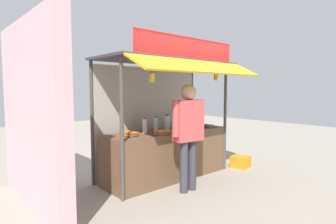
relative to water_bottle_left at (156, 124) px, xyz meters
The scene contains 15 objects.
ground_plane 1.05m from the water_bottle_left, 48.31° to the right, with size 20.00×20.00×0.00m, color #9E9384.
stall_counter 0.62m from the water_bottle_left, 48.31° to the right, with size 2.48×0.75×0.89m, color brown.
stall_structure 0.56m from the water_bottle_left, ahead, with size 2.68×1.68×2.54m.
water_bottle_left is the anchor object (origin of this frame).
water_bottle_mid_left 0.38m from the water_bottle_left, 160.12° to the right, with size 0.08×0.08×0.29m.
water_bottle_back_left 0.21m from the water_bottle_left, 38.48° to the right, with size 0.09×0.09×0.31m.
magazine_stack_back_right 0.74m from the water_bottle_left, 165.64° to the right, with size 0.20×0.29×0.07m.
magazine_stack_far_left 1.13m from the water_bottle_left, 17.66° to the right, with size 0.21×0.27×0.05m.
magazine_stack_rear_center 0.56m from the water_bottle_left, 29.91° to the right, with size 0.20×0.31×0.08m.
magazine_stack_front_left 0.45m from the water_bottle_left, 113.97° to the right, with size 0.25×0.26×0.06m.
banana_bunch_rightmost 1.44m from the water_bottle_left, 34.20° to the right, with size 0.10×0.10×0.23m.
banana_bunch_inner_left 1.21m from the water_bottle_left, 132.79° to the right, with size 0.10×0.10×0.29m.
vendor_person 0.91m from the water_bottle_left, 94.38° to the right, with size 0.66×0.27×1.74m.
plastic_crate 2.10m from the water_bottle_left, 21.22° to the right, with size 0.34×0.34×0.24m, color orange.
neighbour_wall 2.14m from the water_bottle_left, behind, with size 0.20×2.40×2.61m, color beige.
Camera 1 is at (-3.39, -3.81, 1.67)m, focal length 29.46 mm.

